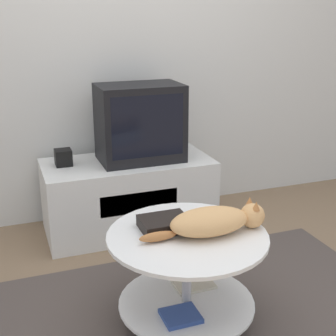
% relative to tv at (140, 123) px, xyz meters
% --- Properties ---
extents(ground_plane, '(12.00, 12.00, 0.00)m').
position_rel_tv_xyz_m(ground_plane, '(-0.03, -1.19, -0.74)').
color(ground_plane, '#7F664C').
extents(wall_back, '(8.00, 0.05, 2.60)m').
position_rel_tv_xyz_m(wall_back, '(-0.03, 0.35, 0.56)').
color(wall_back, silver).
rests_on(wall_back, ground_plane).
extents(rug, '(2.07, 1.46, 0.02)m').
position_rel_tv_xyz_m(rug, '(-0.03, -1.19, -0.73)').
color(rug, '#4C423D').
rests_on(rug, ground_plane).
extents(tv_stand, '(1.12, 0.53, 0.49)m').
position_rel_tv_xyz_m(tv_stand, '(-0.09, -0.00, -0.50)').
color(tv_stand, silver).
rests_on(tv_stand, ground_plane).
extents(tv, '(0.54, 0.35, 0.50)m').
position_rel_tv_xyz_m(tv, '(0.00, 0.00, 0.00)').
color(tv, black).
rests_on(tv, tv_stand).
extents(speaker, '(0.10, 0.10, 0.10)m').
position_rel_tv_xyz_m(speaker, '(-0.50, 0.06, -0.20)').
color(speaker, black).
rests_on(speaker, tv_stand).
extents(coffee_table, '(0.73, 0.73, 0.47)m').
position_rel_tv_xyz_m(coffee_table, '(-0.13, -1.13, -0.43)').
color(coffee_table, '#B2B2B7').
rests_on(coffee_table, rug).
extents(dvd_box, '(0.22, 0.17, 0.05)m').
position_rel_tv_xyz_m(dvd_box, '(-0.21, -1.04, -0.23)').
color(dvd_box, black).
rests_on(dvd_box, coffee_table).
extents(cat, '(0.60, 0.20, 0.14)m').
position_rel_tv_xyz_m(cat, '(-0.01, -1.16, -0.20)').
color(cat, tan).
rests_on(cat, coffee_table).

